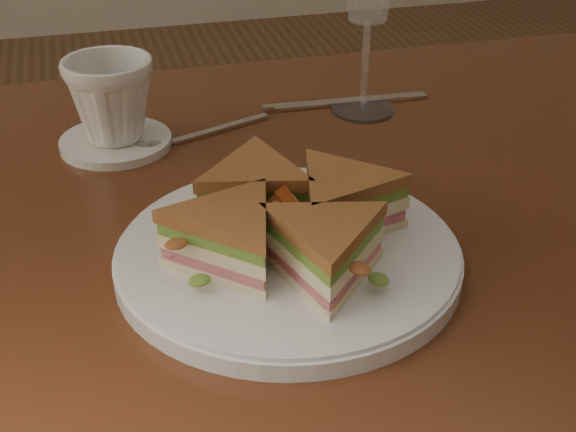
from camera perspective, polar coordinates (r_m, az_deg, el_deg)
The scene contains 8 objects.
table at distance 0.86m, azimuth 0.51°, elevation -4.51°, with size 1.20×0.80×0.75m.
plate at distance 0.70m, azimuth 0.00°, elevation -2.94°, with size 0.30×0.30×0.02m, color silver.
sandwich_wedges at distance 0.68m, azimuth 0.00°, elevation -0.36°, with size 0.26×0.26×0.06m.
crisps_mound at distance 0.69m, azimuth 0.00°, elevation -0.65°, with size 0.09×0.09×0.05m, color #CF521A, non-canonical shape.
spoon at distance 0.92m, azimuth -8.58°, elevation 5.17°, with size 0.18×0.08×0.01m.
knife at distance 1.03m, azimuth 3.70°, elevation 8.04°, with size 0.22×0.02×0.00m.
saucer at distance 0.93m, azimuth -12.14°, elevation 5.16°, with size 0.13×0.13×0.01m, color silver.
coffee_cup at distance 0.91m, azimuth -12.50°, elevation 8.08°, with size 0.10×0.10×0.09m, color silver.
Camera 1 is at (-0.19, -0.68, 1.15)m, focal length 50.00 mm.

